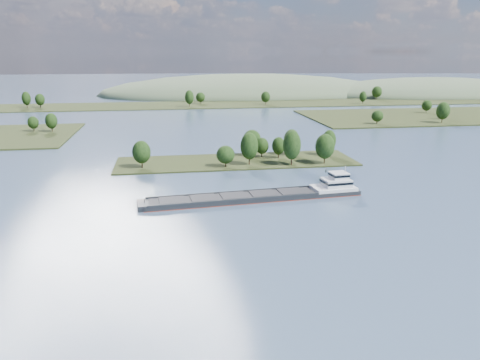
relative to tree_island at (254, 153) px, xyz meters
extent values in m
plane|color=#3C5168|center=(-7.08, -58.63, -4.17)|extent=(1800.00, 1800.00, 0.00)
cube|color=black|center=(-7.08, 1.37, -4.17)|extent=(100.00, 30.00, 1.20)
cylinder|color=black|center=(13.88, -9.60, -1.25)|extent=(0.50, 0.50, 4.64)
ellipsoid|color=black|center=(13.88, -9.60, 4.65)|extent=(7.34, 7.34, 11.93)
cylinder|color=black|center=(1.35, 11.14, -1.70)|extent=(0.50, 0.50, 3.73)
ellipsoid|color=black|center=(1.35, 11.14, 3.04)|extent=(8.25, 8.25, 9.59)
cylinder|color=black|center=(-2.94, -6.23, -1.41)|extent=(0.50, 0.50, 4.32)
ellipsoid|color=black|center=(-2.94, -6.23, 4.09)|extent=(7.35, 7.35, 11.12)
cylinder|color=black|center=(4.96, 6.93, -2.18)|extent=(0.50, 0.50, 2.78)
ellipsoid|color=black|center=(4.96, 6.93, 1.36)|extent=(6.09, 6.09, 7.16)
cylinder|color=black|center=(-12.93, -8.56, -2.17)|extent=(0.50, 0.50, 2.81)
ellipsoid|color=black|center=(-12.93, -8.56, 1.40)|extent=(7.37, 7.37, 7.21)
cylinder|color=black|center=(-45.83, -4.78, -1.79)|extent=(0.50, 0.50, 3.56)
ellipsoid|color=black|center=(-45.83, -4.78, 2.73)|extent=(7.23, 7.23, 9.14)
cylinder|color=black|center=(11.71, 4.03, -2.07)|extent=(0.50, 0.50, 3.00)
ellipsoid|color=black|center=(11.71, 4.03, 1.75)|extent=(5.75, 5.75, 7.72)
cylinder|color=black|center=(34.97, 5.69, -1.71)|extent=(0.50, 0.50, 3.72)
ellipsoid|color=black|center=(34.97, 5.69, 3.03)|extent=(6.09, 6.09, 9.58)
cylinder|color=black|center=(27.97, -9.06, -1.56)|extent=(0.50, 0.50, 4.02)
ellipsoid|color=black|center=(27.97, -9.06, 3.56)|extent=(8.00, 8.00, 10.34)
cylinder|color=black|center=(18.83, 9.17, -1.68)|extent=(0.50, 0.50, 3.77)
ellipsoid|color=black|center=(18.83, 9.17, 3.12)|extent=(7.06, 7.06, 9.70)
cylinder|color=black|center=(-100.36, 90.13, -1.62)|extent=(0.50, 0.50, 3.49)
ellipsoid|color=black|center=(-100.36, 90.13, 2.82)|extent=(6.74, 6.74, 8.99)
cylinder|color=black|center=(-111.04, 93.04, -1.94)|extent=(0.50, 0.50, 2.85)
ellipsoid|color=black|center=(-111.04, 93.04, 1.68)|extent=(6.13, 6.13, 7.33)
cylinder|color=black|center=(96.42, 89.26, -1.96)|extent=(0.50, 0.50, 2.82)
ellipsoid|color=black|center=(96.42, 89.26, 1.63)|extent=(7.47, 7.47, 7.26)
cylinder|color=black|center=(139.76, 87.04, -1.17)|extent=(0.50, 0.50, 4.39)
ellipsoid|color=black|center=(139.76, 87.04, 4.41)|extent=(8.62, 8.62, 11.29)
cylinder|color=black|center=(150.81, 102.46, -1.66)|extent=(0.50, 0.50, 3.42)
ellipsoid|color=black|center=(150.81, 102.46, 2.68)|extent=(5.76, 5.76, 8.78)
cylinder|color=black|center=(157.21, 136.05, -1.81)|extent=(0.50, 0.50, 3.12)
ellipsoid|color=black|center=(157.21, 136.05, 2.15)|extent=(7.51, 7.51, 8.02)
cube|color=black|center=(-7.08, 221.37, -4.17)|extent=(900.00, 60.00, 1.20)
cylinder|color=black|center=(-147.60, 218.28, -1.41)|extent=(0.50, 0.50, 4.33)
ellipsoid|color=black|center=(-147.60, 218.28, 4.10)|extent=(7.11, 7.11, 11.13)
cylinder|color=black|center=(136.15, 204.25, -1.77)|extent=(0.50, 0.50, 3.61)
ellipsoid|color=black|center=(136.15, 204.25, 2.82)|extent=(6.19, 6.19, 9.27)
cylinder|color=black|center=(-5.06, 226.57, -1.93)|extent=(0.50, 0.50, 3.29)
ellipsoid|color=black|center=(-5.06, 226.57, 2.25)|extent=(8.13, 8.13, 8.45)
cylinder|color=black|center=(164.55, 237.74, -1.48)|extent=(0.50, 0.50, 4.18)
ellipsoid|color=black|center=(164.55, 237.74, 3.84)|extent=(9.63, 9.63, 10.75)
cylinder|color=black|center=(-136.98, 217.65, -1.69)|extent=(0.50, 0.50, 3.75)
ellipsoid|color=black|center=(-136.98, 217.65, 3.08)|extent=(7.67, 7.67, 9.66)
cylinder|color=black|center=(50.59, 212.90, -1.73)|extent=(0.50, 0.50, 3.67)
ellipsoid|color=black|center=(50.59, 212.90, 2.93)|extent=(8.05, 8.05, 9.44)
cylinder|color=black|center=(-15.92, 203.79, -1.30)|extent=(0.50, 0.50, 4.54)
ellipsoid|color=black|center=(-15.92, 203.79, 4.48)|extent=(7.34, 7.34, 11.68)
ellipsoid|color=#47583D|center=(252.92, 291.37, -4.17)|extent=(260.00, 140.00, 36.00)
ellipsoid|color=#47583D|center=(52.92, 321.37, -4.17)|extent=(320.00, 160.00, 44.00)
cube|color=black|center=(-9.06, -50.62, -3.74)|extent=(69.69, 14.71, 1.90)
cube|color=maroon|center=(-9.06, -50.62, -4.13)|extent=(69.88, 14.90, 0.22)
cube|color=black|center=(-16.33, -47.01, -2.53)|extent=(53.45, 5.07, 0.69)
cube|color=black|center=(-15.58, -55.45, -2.53)|extent=(53.45, 5.07, 0.69)
cube|color=black|center=(-15.96, -51.23, -2.65)|extent=(52.38, 12.33, 0.26)
cube|color=black|center=(-34.91, -52.90, -2.40)|extent=(8.38, 7.75, 0.30)
cube|color=black|center=(-25.44, -52.07, -2.40)|extent=(8.38, 7.75, 0.30)
cube|color=black|center=(-15.96, -51.23, -2.40)|extent=(8.38, 7.75, 0.30)
cube|color=black|center=(-6.48, -50.39, -2.40)|extent=(8.38, 7.75, 0.30)
cube|color=black|center=(3.00, -49.55, -2.40)|extent=(8.38, 7.75, 0.30)
cube|color=black|center=(-43.96, -53.70, -3.39)|extent=(3.27, 7.98, 1.73)
cylinder|color=black|center=(-43.10, -53.63, -2.18)|extent=(0.23, 0.23, 1.90)
cube|color=silver|center=(17.65, -48.26, -2.27)|extent=(14.52, 9.49, 1.04)
cube|color=silver|center=(18.51, -48.18, -0.54)|extent=(9.23, 7.66, 2.60)
cube|color=black|center=(18.51, -48.18, -0.19)|extent=(9.41, 7.84, 0.78)
cube|color=silver|center=(19.37, -48.10, 1.71)|extent=(5.63, 5.63, 1.90)
cube|color=black|center=(19.37, -48.10, 2.06)|extent=(5.81, 5.81, 0.69)
cube|color=silver|center=(19.37, -48.10, 2.75)|extent=(6.00, 6.00, 0.17)
cylinder|color=silver|center=(21.52, -47.91, 3.79)|extent=(0.19, 0.19, 2.25)
cylinder|color=black|center=(15.69, -45.82, 2.92)|extent=(0.47, 0.47, 1.04)
camera|label=1|loc=(-35.73, -188.86, 40.91)|focal=35.00mm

